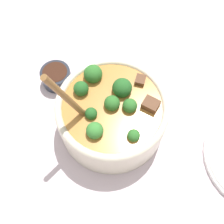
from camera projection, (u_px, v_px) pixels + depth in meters
The scene contains 3 objects.
ground_plane at pixel (112, 124), 0.67m from camera, with size 4.00×4.00×0.00m, color silver.
stew_bowl at pixel (112, 113), 0.61m from camera, with size 0.24×0.24×0.25m.
condiment_bowl at pixel (56, 76), 0.70m from camera, with size 0.07×0.07×0.04m.
Camera 1 is at (-0.04, 0.27, 0.61)m, focal length 45.00 mm.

